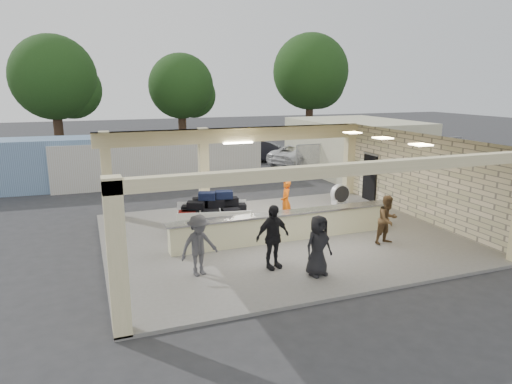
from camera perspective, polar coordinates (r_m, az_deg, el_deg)
name	(u,v)px	position (r m, az deg, el deg)	size (l,w,h in m)	color
ground	(279,238)	(16.40, 2.89, -5.73)	(120.00, 120.00, 0.00)	#2D2D30
pavilion	(277,197)	(16.68, 2.70, -0.57)	(12.01, 10.00, 3.55)	slate
baggage_counter	(285,226)	(15.78, 3.64, -4.27)	(8.20, 0.58, 0.98)	beige
luggage_cart	(212,211)	(16.50, -5.47, -2.35)	(2.85, 2.10, 1.50)	silver
drum_fan	(340,194)	(20.62, 10.46, -0.23)	(0.85, 0.47, 0.93)	silver
baggage_handler	(286,202)	(17.61, 3.75, -1.20)	(0.61, 0.34, 1.68)	#F55F0C
passenger_a	(387,220)	(15.90, 16.11, -3.35)	(0.81, 0.36, 1.66)	brown
passenger_b	(273,237)	(13.24, 2.10, -5.62)	(1.12, 0.41, 1.91)	black
passenger_c	(199,245)	(12.88, -7.15, -6.63)	(1.13, 0.40, 1.75)	#4A494E
passenger_d	(318,246)	(12.90, 7.78, -6.66)	(0.85, 0.35, 1.74)	black
car_white_a	(304,155)	(30.86, 6.06, 4.67)	(2.48, 5.23, 1.49)	silver
car_white_b	(376,151)	(33.22, 14.80, 4.93)	(1.78, 4.78, 1.51)	silver
car_dark	(264,151)	(32.43, 0.97, 5.20)	(1.63, 4.63, 1.54)	black
container_white	(160,162)	(25.70, -11.97, 3.75)	(11.10, 2.22, 2.41)	silver
container_blue	(6,166)	(26.23, -28.76, 2.85)	(10.21, 2.45, 2.66)	#7698BD
fence	(385,156)	(29.22, 15.79, 4.36)	(12.06, 0.06, 2.03)	gray
tree_left	(58,81)	(38.38, -23.47, 12.61)	(6.60, 6.30, 9.00)	#382619
tree_mid	(184,89)	(41.25, -8.96, 12.62)	(6.00, 5.60, 8.00)	#382619
tree_right	(313,75)	(44.41, 7.09, 14.33)	(7.20, 7.00, 10.00)	#382619
adjacent_building	(355,146)	(29.11, 12.30, 5.61)	(6.00, 8.00, 3.20)	beige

